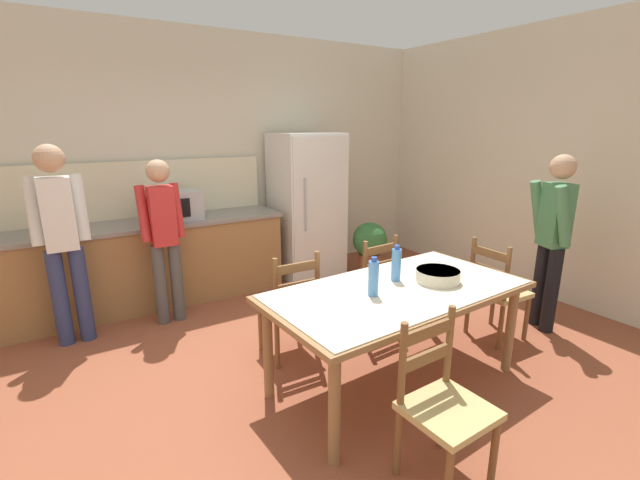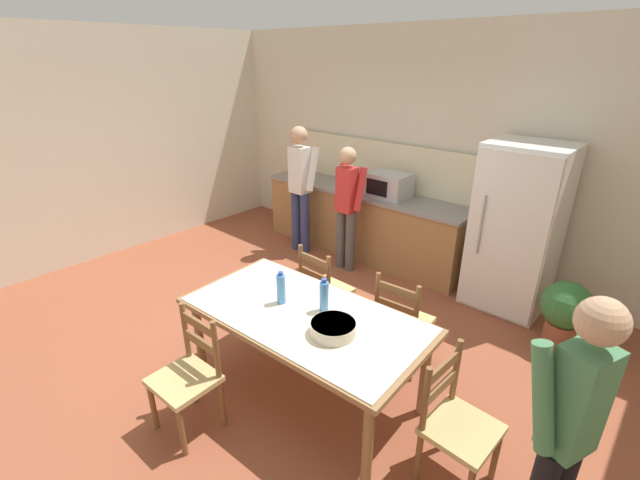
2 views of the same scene
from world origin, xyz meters
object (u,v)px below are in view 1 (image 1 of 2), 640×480
(person_at_sink, at_px, (61,236))
(chair_side_far_right, at_px, (369,284))
(chair_head_end, at_px, (496,291))
(chair_side_near_left, at_px, (443,405))
(potted_plant, at_px, (370,244))
(dining_table, at_px, (397,298))
(person_by_table, at_px, (552,234))
(chair_side_far_left, at_px, (290,306))
(microwave, at_px, (175,205))
(serving_bowl, at_px, (438,275))
(bottle_near_centre, at_px, (373,278))
(person_at_counter, at_px, (164,234))
(bottle_off_centre, at_px, (396,264))
(refrigerator, at_px, (307,206))

(person_at_sink, bearing_deg, chair_side_far_right, -116.65)
(chair_head_end, xyz_separation_m, chair_side_far_right, (-0.85, 0.73, 0.00))
(chair_side_near_left, bearing_deg, person_at_sink, 117.60)
(chair_head_end, relative_size, potted_plant, 1.36)
(dining_table, height_order, person_by_table, person_by_table)
(chair_side_far_left, xyz_separation_m, person_at_sink, (-1.50, 1.22, 0.52))
(person_by_table, bearing_deg, chair_side_near_left, 39.85)
(chair_side_far_left, bearing_deg, chair_side_near_left, 95.15)
(microwave, xyz_separation_m, potted_plant, (2.27, -0.45, -0.66))
(serving_bowl, height_order, person_at_sink, person_at_sink)
(dining_table, distance_m, bottle_near_centre, 0.31)
(person_at_counter, xyz_separation_m, person_by_table, (2.93, -2.01, 0.03))
(chair_head_end, relative_size, person_by_table, 0.56)
(bottle_off_centre, height_order, person_at_counter, person_at_counter)
(bottle_off_centre, distance_m, chair_side_far_left, 0.94)
(chair_head_end, xyz_separation_m, person_by_table, (0.55, -0.12, 0.47))
(chair_side_near_left, relative_size, chair_side_far_right, 1.00)
(dining_table, bearing_deg, person_at_counter, 120.49)
(bottle_off_centre, distance_m, serving_bowl, 0.31)
(chair_side_far_left, relative_size, potted_plant, 1.36)
(refrigerator, xyz_separation_m, microwave, (-1.59, 0.02, 0.16))
(chair_head_end, bearing_deg, microwave, 44.29)
(bottle_near_centre, relative_size, chair_side_near_left, 0.30)
(serving_bowl, xyz_separation_m, person_at_counter, (-1.48, 2.01, 0.08))
(bottle_near_centre, relative_size, chair_side_far_right, 0.30)
(refrigerator, height_order, chair_head_end, refrigerator)
(bottle_off_centre, distance_m, chair_side_near_left, 1.12)
(chair_side_far_right, bearing_deg, person_at_sink, -30.57)
(refrigerator, height_order, chair_side_far_right, refrigerator)
(microwave, height_order, chair_side_far_right, microwave)
(person_by_table, xyz_separation_m, potted_plant, (-0.42, 2.08, -0.52))
(serving_bowl, xyz_separation_m, chair_head_end, (0.90, 0.12, -0.36))
(bottle_off_centre, distance_m, chair_head_end, 1.22)
(bottle_off_centre, relative_size, person_at_sink, 0.16)
(bottle_off_centre, height_order, chair_head_end, bottle_off_centre)
(chair_side_far_left, bearing_deg, serving_bowl, 136.70)
(chair_side_near_left, distance_m, chair_side_far_left, 1.55)
(serving_bowl, xyz_separation_m, person_at_sink, (-2.30, 2.03, 0.16))
(bottle_near_centre, bearing_deg, person_at_counter, 114.98)
(refrigerator, bearing_deg, person_at_sink, -169.76)
(chair_side_near_left, bearing_deg, refrigerator, 69.61)
(chair_side_far_left, bearing_deg, microwave, -73.63)
(bottle_near_centre, bearing_deg, bottle_off_centre, 23.05)
(chair_side_far_right, distance_m, person_at_counter, 1.97)
(chair_side_near_left, xyz_separation_m, person_by_table, (2.17, 0.75, 0.47))
(refrigerator, relative_size, person_by_table, 1.09)
(chair_side_far_left, distance_m, potted_plant, 2.23)
(dining_table, xyz_separation_m, chair_head_end, (1.23, 0.07, -0.23))
(person_at_sink, xyz_separation_m, potted_plant, (3.33, 0.05, -0.58))
(chair_side_far_left, distance_m, person_by_table, 2.43)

